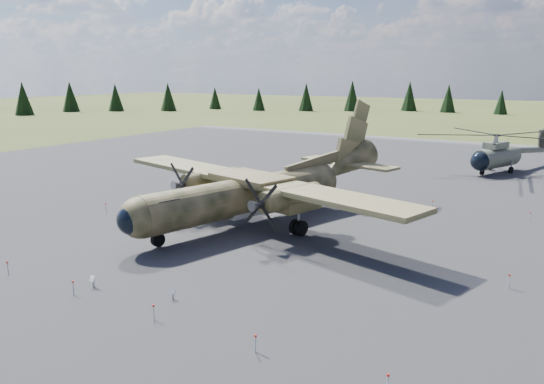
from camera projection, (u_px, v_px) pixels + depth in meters
The scene contains 8 objects.
ground at pixel (264, 242), 38.62m from camera, with size 500.00×500.00×0.00m, color #525927.
apron at pixel (323, 213), 46.98m from camera, with size 120.00×120.00×0.04m, color #59595E.
transport_plane at pixel (261, 187), 43.55m from camera, with size 30.76×27.51×10.23m.
helicopter_near at pixel (498, 145), 65.45m from camera, with size 24.59×24.59×4.84m.
info_placard_left at pixel (93, 280), 30.31m from camera, with size 0.48×0.29×0.71m.
info_placard_right at pixel (172, 293), 28.69m from camera, with size 0.40×0.21×0.61m.
barrier_fence at pixel (258, 235), 38.68m from camera, with size 33.12×29.62×0.85m.
treeline at pixel (200, 187), 34.37m from camera, with size 311.03×312.77×10.93m.
Camera 1 is at (19.58, -31.30, 11.94)m, focal length 35.00 mm.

